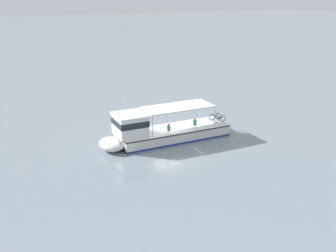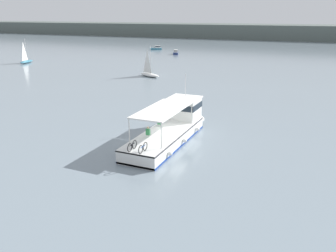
% 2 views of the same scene
% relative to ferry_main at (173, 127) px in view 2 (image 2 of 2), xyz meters
% --- Properties ---
extents(ground_plane, '(400.00, 400.00, 0.00)m').
position_rel_ferry_main_xyz_m(ground_plane, '(0.23, -0.92, -1.01)').
color(ground_plane, gray).
extents(distant_shoreline, '(400.00, 28.00, 6.17)m').
position_rel_ferry_main_xyz_m(distant_shoreline, '(0.23, 139.05, 2.07)').
color(distant_shoreline, '#515B56').
rests_on(distant_shoreline, ground).
extents(ferry_main, '(3.62, 12.89, 5.32)m').
position_rel_ferry_main_xyz_m(ferry_main, '(0.00, 0.00, 0.00)').
color(ferry_main, white).
rests_on(ferry_main, ground).
extents(motorboat_horizon_east, '(3.70, 3.11, 1.26)m').
position_rel_ferry_main_xyz_m(motorboat_horizon_east, '(-35.99, 72.02, -0.47)').
color(motorboat_horizon_east, teal).
rests_on(motorboat_horizon_east, ground).
extents(sailboat_far_left, '(4.96, 3.21, 5.40)m').
position_rel_ferry_main_xyz_m(sailboat_far_left, '(-16.27, 27.77, -0.47)').
color(sailboat_far_left, white).
rests_on(sailboat_far_left, ground).
extents(sailboat_far_right, '(2.58, 5.00, 5.40)m').
position_rel_ferry_main_xyz_m(sailboat_far_right, '(-50.15, 32.51, -0.47)').
color(sailboat_far_right, teal).
rests_on(sailboat_far_right, ground).
extents(motorboat_horizon_west, '(2.50, 3.83, 1.26)m').
position_rel_ferry_main_xyz_m(motorboat_horizon_west, '(-25.56, 62.54, -0.47)').
color(motorboat_horizon_west, navy).
rests_on(motorboat_horizon_west, ground).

